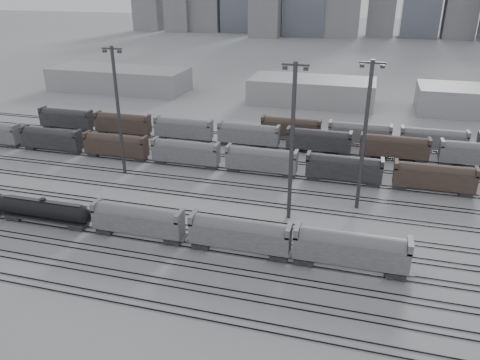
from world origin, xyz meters
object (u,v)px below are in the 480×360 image
(hopper_car_c, at_px, (351,248))
(light_mast_c, at_px, (292,140))
(hopper_car_a, at_px, (138,219))
(hopper_car_b, at_px, (240,233))
(tank_car_b, at_px, (45,210))

(hopper_car_c, height_order, light_mast_c, light_mast_c)
(hopper_car_a, xyz_separation_m, light_mast_c, (21.77, 13.16, 10.84))
(hopper_car_b, height_order, hopper_car_c, hopper_car_c)
(tank_car_b, bearing_deg, hopper_car_c, -0.00)
(hopper_car_b, bearing_deg, hopper_car_c, -0.00)
(tank_car_b, relative_size, hopper_car_a, 1.20)
(tank_car_b, relative_size, hopper_car_c, 1.12)
(hopper_car_b, bearing_deg, hopper_car_a, 180.00)
(hopper_car_b, relative_size, light_mast_c, 0.58)
(tank_car_b, xyz_separation_m, hopper_car_a, (17.28, 0.00, 0.74))
(tank_car_b, xyz_separation_m, light_mast_c, (39.05, 13.16, 11.58))
(tank_car_b, bearing_deg, hopper_car_a, 0.00)
(tank_car_b, xyz_separation_m, hopper_car_b, (33.98, 0.00, 0.83))
(tank_car_b, bearing_deg, hopper_car_b, 0.00)
(hopper_car_a, relative_size, light_mast_c, 0.56)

